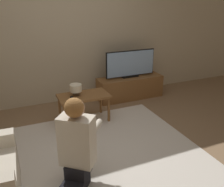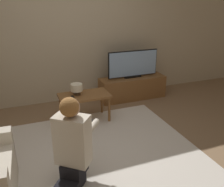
{
  "view_description": "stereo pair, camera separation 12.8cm",
  "coord_description": "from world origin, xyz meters",
  "px_view_note": "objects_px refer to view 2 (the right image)",
  "views": [
    {
      "loc": [
        -1.0,
        -2.49,
        1.86
      ],
      "look_at": [
        0.32,
        0.56,
        0.56
      ],
      "focal_mm": 40.0,
      "sensor_mm": 36.0,
      "label": 1
    },
    {
      "loc": [
        -0.88,
        -2.54,
        1.86
      ],
      "look_at": [
        0.32,
        0.56,
        0.56
      ],
      "focal_mm": 40.0,
      "sensor_mm": 36.0,
      "label": 2
    }
  ],
  "objects_px": {
    "tv": "(133,64)",
    "coffee_table": "(84,98)",
    "person_kneeling": "(72,144)",
    "table_lamp": "(77,88)"
  },
  "relations": [
    {
      "from": "tv",
      "to": "coffee_table",
      "type": "height_order",
      "value": "tv"
    },
    {
      "from": "tv",
      "to": "coffee_table",
      "type": "distance_m",
      "value": 1.3
    },
    {
      "from": "coffee_table",
      "to": "tv",
      "type": "bearing_deg",
      "value": 28.57
    },
    {
      "from": "tv",
      "to": "person_kneeling",
      "type": "height_order",
      "value": "person_kneeling"
    },
    {
      "from": "tv",
      "to": "person_kneeling",
      "type": "xyz_separation_m",
      "value": [
        -1.61,
        -1.95,
        -0.19
      ]
    },
    {
      "from": "coffee_table",
      "to": "table_lamp",
      "type": "xyz_separation_m",
      "value": [
        -0.1,
        0.04,
        0.16
      ]
    },
    {
      "from": "tv",
      "to": "table_lamp",
      "type": "bearing_deg",
      "value": -155.2
    },
    {
      "from": "tv",
      "to": "person_kneeling",
      "type": "distance_m",
      "value": 2.54
    },
    {
      "from": "tv",
      "to": "table_lamp",
      "type": "distance_m",
      "value": 1.35
    },
    {
      "from": "tv",
      "to": "coffee_table",
      "type": "relative_size",
      "value": 1.28
    }
  ]
}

